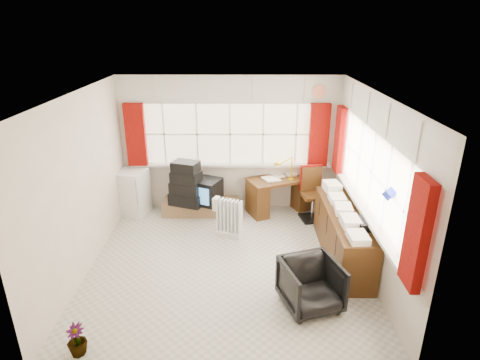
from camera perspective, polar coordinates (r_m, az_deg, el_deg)
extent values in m
plane|color=beige|center=(6.10, -1.82, -11.77)|extent=(4.00, 4.00, 0.00)
plane|color=beige|center=(7.40, -1.39, 5.07)|extent=(4.00, 0.00, 4.00)
plane|color=beige|center=(3.74, -3.14, -12.60)|extent=(4.00, 0.00, 4.00)
plane|color=beige|center=(5.94, -21.65, -0.75)|extent=(0.00, 4.00, 4.00)
plane|color=beige|center=(5.79, 18.22, -0.84)|extent=(0.00, 4.00, 4.00)
plane|color=white|center=(5.17, -2.15, 12.08)|extent=(4.00, 4.00, 0.00)
plane|color=#FBE8C6|center=(7.33, -1.41, 6.53)|extent=(3.60, 0.00, 3.60)
cube|color=white|center=(7.46, -1.38, 2.14)|extent=(3.70, 0.12, 0.05)
cube|color=white|center=(7.45, -10.74, 6.41)|extent=(0.03, 0.02, 1.10)
cube|color=white|center=(7.36, -6.12, 6.48)|extent=(0.03, 0.02, 1.10)
cube|color=white|center=(7.32, -1.41, 6.51)|extent=(0.03, 0.02, 1.10)
cube|color=white|center=(7.32, 3.31, 6.49)|extent=(0.03, 0.02, 1.10)
cube|color=white|center=(7.38, 8.00, 6.43)|extent=(0.03, 0.02, 1.10)
plane|color=#FBE8C6|center=(5.71, 18.26, 1.01)|extent=(0.00, 3.60, 3.60)
cube|color=white|center=(5.92, 17.25, -4.25)|extent=(0.12, 3.70, 0.05)
cube|color=white|center=(4.67, 22.38, -4.18)|extent=(0.02, 0.03, 1.10)
cube|color=white|center=(5.18, 20.06, -1.32)|extent=(0.02, 0.03, 1.10)
cube|color=white|center=(5.71, 18.17, 1.01)|extent=(0.02, 0.03, 1.10)
cube|color=white|center=(6.25, 16.60, 2.95)|extent=(0.02, 0.03, 1.10)
cube|color=white|center=(6.80, 15.28, 4.57)|extent=(0.02, 0.03, 1.10)
cube|color=#9A0B08|center=(7.49, -14.62, 6.22)|extent=(0.35, 0.10, 1.15)
cube|color=#9A0B08|center=(7.37, 11.17, 6.27)|extent=(0.35, 0.10, 1.15)
cube|color=#9A0B08|center=(7.16, 13.97, 5.57)|extent=(0.10, 0.35, 1.15)
cube|color=#9A0B08|center=(4.23, 23.88, -7.05)|extent=(0.10, 0.35, 1.15)
cube|color=silver|center=(7.14, -1.48, 12.70)|extent=(3.95, 0.08, 0.48)
cube|color=silver|center=(5.49, 19.04, 8.85)|extent=(0.08, 3.95, 0.48)
cube|color=#4A2D11|center=(7.44, 5.60, 0.06)|extent=(1.28, 0.98, 0.05)
cube|color=#4A2D11|center=(7.38, 2.50, -2.84)|extent=(0.45, 0.57, 0.61)
cube|color=#4A2D11|center=(7.77, 8.37, -1.74)|extent=(0.45, 0.57, 0.61)
cube|color=white|center=(7.43, 5.61, 0.32)|extent=(0.28, 0.32, 0.02)
cube|color=white|center=(7.42, 5.61, 0.35)|extent=(0.28, 0.32, 0.02)
cube|color=white|center=(7.42, 5.62, 0.37)|extent=(0.28, 0.32, 0.02)
cube|color=white|center=(7.42, 5.62, 0.40)|extent=(0.28, 0.32, 0.02)
cube|color=white|center=(7.42, 5.62, 0.43)|extent=(0.28, 0.32, 0.02)
cylinder|color=yellow|center=(7.40, 7.26, 0.16)|extent=(0.10, 0.10, 0.02)
cylinder|color=yellow|center=(7.33, 7.33, 1.61)|extent=(0.03, 0.03, 0.40)
cone|color=yellow|center=(7.27, 7.39, 2.77)|extent=(0.18, 0.16, 0.16)
cube|color=black|center=(7.46, 10.19, -5.35)|extent=(0.48, 0.48, 0.04)
cylinder|color=silver|center=(7.36, 10.30, -3.84)|extent=(0.05, 0.05, 0.47)
cube|color=#4A2D11|center=(7.27, 10.42, -2.16)|extent=(0.46, 0.45, 0.05)
cube|color=#4A2D11|center=(7.34, 10.01, 0.26)|extent=(0.36, 0.11, 0.45)
cube|color=#9A0B08|center=(7.33, 10.02, 0.39)|extent=(0.40, 0.13, 0.47)
imported|color=black|center=(5.21, 10.05, -14.48)|extent=(0.85, 0.86, 0.63)
cube|color=white|center=(6.79, -1.51, -7.56)|extent=(0.47, 0.33, 0.09)
cube|color=white|center=(6.72, -3.07, -4.78)|extent=(0.08, 0.13, 0.57)
cube|color=white|center=(6.69, -2.56, -4.88)|extent=(0.08, 0.13, 0.57)
cube|color=white|center=(6.67, -2.05, -4.98)|extent=(0.08, 0.13, 0.57)
cube|color=white|center=(6.64, -1.53, -5.08)|extent=(0.08, 0.13, 0.57)
cube|color=white|center=(6.62, -1.01, -5.18)|extent=(0.08, 0.13, 0.57)
cube|color=white|center=(6.59, -0.49, -5.28)|extent=(0.08, 0.13, 0.57)
cube|color=white|center=(6.57, 0.04, -5.38)|extent=(0.08, 0.13, 0.57)
cube|color=#4A2D11|center=(6.26, 14.39, -7.58)|extent=(0.50, 2.00, 0.75)
cube|color=white|center=(5.37, 16.44, -7.74)|extent=(0.24, 0.32, 0.10)
cube|color=white|center=(5.71, 15.40, -5.79)|extent=(0.24, 0.32, 0.10)
cube|color=white|center=(6.06, 14.48, -4.07)|extent=(0.24, 0.32, 0.10)
cube|color=white|center=(6.41, 13.67, -2.52)|extent=(0.24, 0.32, 0.10)
cube|color=white|center=(6.77, 12.94, -1.15)|extent=(0.24, 0.32, 0.10)
cube|color=black|center=(5.73, 17.48, -5.91)|extent=(0.28, 0.34, 0.11)
cube|color=olive|center=(7.58, -5.55, -3.74)|extent=(1.40, 0.50, 0.25)
cube|color=black|center=(7.33, -4.88, -1.58)|extent=(0.65, 0.62, 0.46)
cube|color=#4586C4|center=(7.14, -5.82, -2.25)|extent=(0.36, 0.18, 0.31)
cube|color=black|center=(7.36, -7.50, -2.60)|extent=(0.69, 0.56, 0.22)
cube|color=black|center=(7.27, -7.59, -1.05)|extent=(0.64, 0.52, 0.21)
cube|color=black|center=(7.20, -7.66, 0.45)|extent=(0.59, 0.49, 0.20)
cube|color=black|center=(7.13, -7.74, 1.92)|extent=(0.53, 0.45, 0.19)
cube|color=white|center=(7.65, -15.01, -1.72)|extent=(0.60, 0.60, 0.84)
cube|color=silver|center=(7.30, -14.48, -1.76)|extent=(0.02, 0.02, 0.44)
imported|color=silver|center=(7.26, 0.07, -4.72)|extent=(0.14, 0.14, 0.27)
imported|color=#8ACEC4|center=(7.50, -2.71, -4.17)|extent=(0.12, 0.12, 0.19)
imported|color=black|center=(4.93, -22.23, -20.30)|extent=(0.28, 0.28, 0.38)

